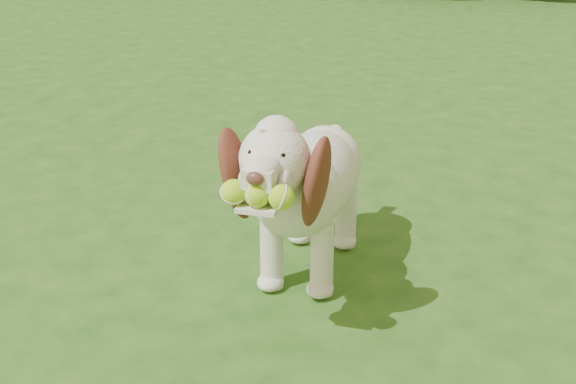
% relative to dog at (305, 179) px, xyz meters
% --- Properties ---
extents(ground, '(80.00, 80.00, 0.00)m').
position_rel_dog_xyz_m(ground, '(-0.30, 0.65, -0.48)').
color(ground, '#204D16').
rests_on(ground, ground).
extents(dog, '(0.48, 1.38, 0.90)m').
position_rel_dog_xyz_m(dog, '(0.00, 0.00, 0.00)').
color(dog, silver).
rests_on(dog, ground).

